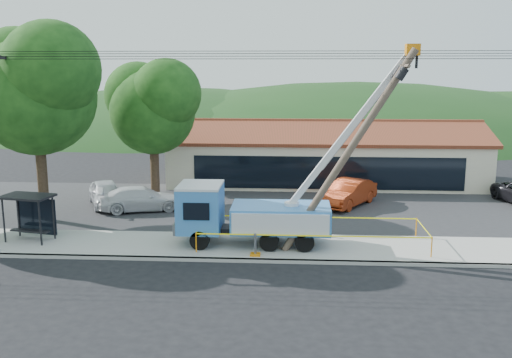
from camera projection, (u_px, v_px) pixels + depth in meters
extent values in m
plane|color=black|center=(251.00, 280.00, 22.98)|extent=(120.00, 120.00, 0.00)
cube|color=#A5A39A|center=(255.00, 261.00, 25.02)|extent=(60.00, 0.25, 0.15)
cube|color=#A5A39A|center=(257.00, 247.00, 26.88)|extent=(60.00, 4.00, 0.15)
cube|color=#28282B|center=(265.00, 206.00, 34.72)|extent=(60.00, 12.00, 0.10)
cube|color=beige|center=(325.00, 159.00, 41.98)|extent=(22.00, 8.00, 3.40)
cube|color=black|center=(328.00, 173.00, 38.10)|extent=(18.04, 0.08, 2.21)
cube|color=brown|center=(327.00, 133.00, 39.59)|extent=(22.50, 4.53, 1.52)
cube|color=brown|center=(324.00, 127.00, 43.50)|extent=(22.50, 4.53, 1.52)
cube|color=brown|center=(325.00, 121.00, 41.42)|extent=(22.50, 0.30, 0.25)
cube|color=black|center=(1.00, 58.00, 26.89)|extent=(0.50, 0.22, 0.15)
cylinder|color=#332316|center=(42.00, 177.00, 31.05)|extent=(0.56, 0.56, 5.06)
sphere|color=#153C10|center=(36.00, 96.00, 30.19)|extent=(6.30, 6.30, 6.30)
sphere|color=#153C10|center=(19.00, 74.00, 30.87)|extent=(5.04, 5.04, 5.04)
sphere|color=#153C10|center=(51.00, 70.00, 29.02)|extent=(5.04, 5.04, 5.04)
cylinder|color=#332316|center=(155.00, 169.00, 35.72)|extent=(0.56, 0.56, 4.18)
sphere|color=#153C10|center=(153.00, 112.00, 35.02)|extent=(5.25, 5.25, 5.25)
sphere|color=#153C10|center=(138.00, 95.00, 35.58)|extent=(4.20, 4.20, 4.20)
sphere|color=#153C10|center=(167.00, 94.00, 34.04)|extent=(4.20, 4.20, 4.20)
ellipsoid|color=#183C16|center=(170.00, 129.00, 77.73)|extent=(78.40, 56.00, 28.00)
ellipsoid|color=#183C16|center=(355.00, 130.00, 76.20)|extent=(89.60, 64.00, 32.00)
ellipsoid|color=#183C16|center=(508.00, 131.00, 74.97)|extent=(72.80, 52.00, 26.00)
cylinder|color=black|center=(256.00, 59.00, 24.30)|extent=(60.00, 0.02, 0.02)
cylinder|color=black|center=(257.00, 56.00, 24.76)|extent=(60.00, 0.02, 0.02)
cylinder|color=black|center=(258.00, 54.00, 25.23)|extent=(60.00, 0.02, 0.02)
cylinder|color=black|center=(258.00, 51.00, 25.60)|extent=(60.00, 0.02, 0.02)
cylinder|color=black|center=(200.00, 240.00, 26.20)|extent=(0.90, 0.30, 0.90)
cylinder|color=black|center=(206.00, 227.00, 28.26)|extent=(0.90, 0.30, 0.90)
cylinder|color=black|center=(269.00, 241.00, 26.00)|extent=(0.90, 0.30, 0.90)
cylinder|color=black|center=(271.00, 229.00, 28.06)|extent=(0.90, 0.30, 0.90)
cylinder|color=black|center=(304.00, 242.00, 25.90)|extent=(0.90, 0.30, 0.90)
cylinder|color=black|center=(304.00, 229.00, 27.96)|extent=(0.90, 0.30, 0.90)
cube|color=black|center=(258.00, 229.00, 27.02)|extent=(6.61, 1.00, 0.25)
cube|color=#3B86D1|center=(201.00, 208.00, 26.99)|extent=(2.00, 2.40, 2.10)
cube|color=silver|center=(200.00, 185.00, 26.77)|extent=(2.00, 2.40, 0.12)
cube|color=black|center=(181.00, 205.00, 27.02)|extent=(0.08, 1.80, 0.90)
cube|color=gray|center=(179.00, 224.00, 27.21)|extent=(0.15, 2.30, 0.50)
cube|color=#3B86D1|center=(281.00, 218.00, 26.83)|extent=(4.61, 2.40, 1.20)
cylinder|color=silver|center=(292.00, 208.00, 26.71)|extent=(0.70, 0.70, 0.60)
cube|color=silver|center=(350.00, 129.00, 25.82)|extent=(5.40, 0.28, 7.18)
cube|color=gray|center=(357.00, 124.00, 25.75)|extent=(3.25, 0.18, 4.31)
cube|color=orange|center=(413.00, 50.00, 24.78)|extent=(0.60, 0.50, 0.50)
cube|color=orange|center=(255.00, 254.00, 25.48)|extent=(0.45, 0.45, 0.08)
cube|color=orange|center=(311.00, 233.00, 28.66)|extent=(0.45, 0.45, 0.08)
cylinder|color=#4E4033|center=(347.00, 154.00, 25.18)|extent=(5.76, 0.33, 9.19)
cube|color=#4E4033|center=(405.00, 66.00, 24.29)|extent=(0.17, 1.86, 0.17)
cylinder|color=black|center=(397.00, 73.00, 24.87)|extent=(0.59, 0.37, 0.63)
cylinder|color=black|center=(402.00, 74.00, 23.86)|extent=(0.59, 0.37, 0.63)
cylinder|color=black|center=(4.00, 221.00, 27.18)|extent=(0.11, 0.11, 2.17)
cylinder|color=black|center=(40.00, 223.00, 26.69)|extent=(0.11, 0.11, 2.17)
cylinder|color=black|center=(18.00, 215.00, 28.21)|extent=(0.11, 0.11, 2.17)
cylinder|color=black|center=(54.00, 218.00, 27.72)|extent=(0.11, 0.11, 2.17)
cube|color=black|center=(27.00, 196.00, 27.23)|extent=(2.58, 1.86, 0.11)
cube|color=black|center=(36.00, 216.00, 28.01)|extent=(2.14, 0.45, 1.81)
cube|color=black|center=(30.00, 231.00, 27.57)|extent=(2.02, 0.73, 0.07)
cylinder|color=orange|center=(196.00, 242.00, 25.81)|extent=(0.06, 0.06, 0.94)
cylinder|color=orange|center=(432.00, 247.00, 25.17)|extent=(0.06, 0.06, 0.94)
cylinder|color=orange|center=(416.00, 227.00, 28.29)|extent=(0.06, 0.06, 0.94)
cylinder|color=orange|center=(207.00, 223.00, 28.93)|extent=(0.06, 0.06, 0.94)
cube|color=yellow|center=(313.00, 236.00, 25.41)|extent=(10.50, 0.01, 0.06)
cube|color=yellow|center=(424.00, 228.00, 26.65)|extent=(0.01, 3.19, 0.06)
cube|color=yellow|center=(310.00, 217.00, 28.53)|extent=(10.50, 0.01, 0.06)
cube|color=yellow|center=(201.00, 224.00, 27.29)|extent=(0.01, 3.19, 0.06)
imported|color=silver|center=(107.00, 207.00, 34.86)|extent=(3.48, 4.73, 1.50)
imported|color=#992D0F|center=(348.00, 207.00, 34.78)|extent=(3.97, 4.94, 1.58)
imported|color=silver|center=(142.00, 212.00, 33.60)|extent=(5.25, 3.33, 1.42)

